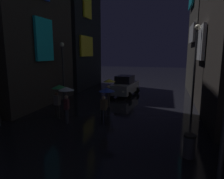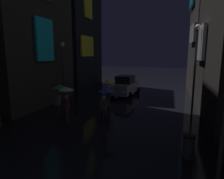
# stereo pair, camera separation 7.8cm
# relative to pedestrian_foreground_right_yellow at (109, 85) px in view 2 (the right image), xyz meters

# --- Properties ---
(building_left_far) EXTENTS (4.25, 7.61, 17.35)m
(building_left_far) POSITION_rel_pedestrian_foreground_right_yellow_xyz_m (-6.65, 8.04, 7.01)
(building_left_far) COLOR black
(building_left_far) RESTS_ON ground
(pedestrian_foreground_right_yellow) EXTENTS (0.90, 0.90, 2.12)m
(pedestrian_foreground_right_yellow) POSITION_rel_pedestrian_foreground_right_yellow_xyz_m (0.00, 0.00, 0.00)
(pedestrian_foreground_right_yellow) COLOR #38332D
(pedestrian_foreground_right_yellow) RESTS_ON ground
(pedestrian_foreground_left_green) EXTENTS (0.90, 0.90, 2.12)m
(pedestrian_foreground_left_green) POSITION_rel_pedestrian_foreground_right_yellow_xyz_m (-2.19, -3.46, 0.00)
(pedestrian_foreground_left_green) COLOR #38332D
(pedestrian_foreground_left_green) RESTS_ON ground
(pedestrian_far_right_clear) EXTENTS (0.90, 0.90, 2.12)m
(pedestrian_far_right_clear) POSITION_rel_pedestrian_foreground_right_yellow_xyz_m (-1.33, -4.06, 0.00)
(pedestrian_far_right_clear) COLOR #2D2D38
(pedestrian_far_right_clear) RESTS_ON ground
(pedestrian_midstreet_left_blue) EXTENTS (0.90, 0.90, 2.12)m
(pedestrian_midstreet_left_blue) POSITION_rel_pedestrian_foreground_right_yellow_xyz_m (0.91, -3.69, 0.00)
(pedestrian_midstreet_left_blue) COLOR black
(pedestrian_midstreet_left_blue) RESTS_ON ground
(car_distant) EXTENTS (2.55, 4.29, 1.92)m
(car_distant) POSITION_rel_pedestrian_foreground_right_yellow_xyz_m (0.26, 4.40, -0.74)
(car_distant) COLOR #99999E
(car_distant) RESTS_ON ground
(streetlamp_left_far) EXTENTS (0.36, 0.36, 4.89)m
(streetlamp_left_far) POSITION_rel_pedestrian_foreground_right_yellow_xyz_m (-4.16, 0.68, 1.44)
(streetlamp_left_far) COLOR #2D2D33
(streetlamp_left_far) RESTS_ON ground
(streetlamp_right_far) EXTENTS (0.36, 0.36, 5.78)m
(streetlamp_right_far) POSITION_rel_pedestrian_foreground_right_yellow_xyz_m (5.84, -0.30, 1.92)
(streetlamp_right_far) COLOR #2D2D33
(streetlamp_right_far) RESTS_ON ground
(trash_bin) EXTENTS (0.46, 0.46, 0.93)m
(trash_bin) POSITION_rel_pedestrian_foreground_right_yellow_xyz_m (5.14, -6.35, -1.20)
(trash_bin) COLOR #3F3F47
(trash_bin) RESTS_ON ground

